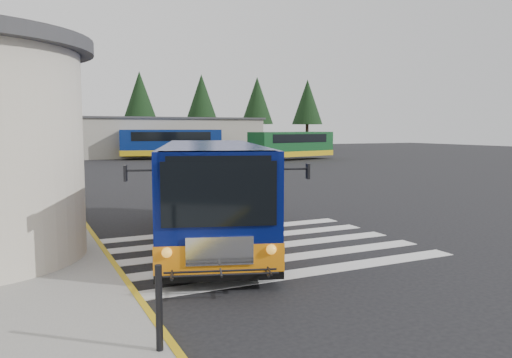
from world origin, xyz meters
name	(u,v)px	position (x,y,z in m)	size (l,w,h in m)	color
ground	(258,240)	(0.00, 0.00, 0.00)	(140.00, 140.00, 0.00)	black
curb_strip	(84,224)	(-4.05, 4.00, 0.08)	(0.12, 34.00, 0.16)	gold
crosswalk	(254,248)	(-0.50, -0.80, 0.01)	(8.00, 5.35, 0.01)	silver
depot_building	(139,137)	(6.00, 42.00, 2.11)	(26.40, 8.40, 4.20)	gray
tree_line	(126,97)	(6.29, 50.00, 6.77)	(58.40, 4.40, 10.00)	black
transit_bus	(211,196)	(-1.23, 0.33, 1.24)	(5.41, 9.46, 2.60)	#061051
pedestrian_a	(19,228)	(-5.83, -1.05, 1.03)	(0.65, 0.42, 1.77)	black
bollard	(159,308)	(-4.24, -5.83, 0.72)	(0.09, 0.09, 1.13)	black
far_bus_a	(171,143)	(7.85, 35.91, 1.62)	(10.06, 5.05, 2.50)	navy
far_bus_b	(292,144)	(18.05, 29.92, 1.50)	(9.31, 4.50, 2.32)	#12431E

